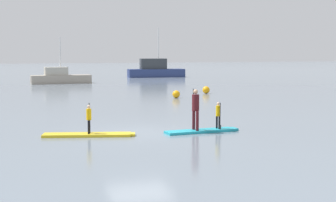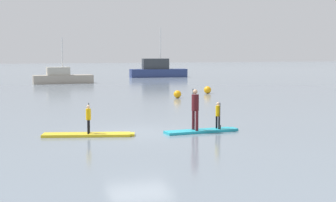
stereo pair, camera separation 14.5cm
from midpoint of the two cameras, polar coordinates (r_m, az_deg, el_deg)
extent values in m
plane|color=slate|center=(19.68, -3.51, -3.65)|extent=(240.00, 240.00, 0.00)
cube|color=gold|center=(19.09, -9.54, -3.87)|extent=(3.38, 1.54, 0.10)
cube|color=gold|center=(18.98, -4.40, -3.86)|extent=(0.36, 0.54, 0.09)
cylinder|color=black|center=(19.14, -9.28, -2.90)|extent=(0.08, 0.08, 0.52)
cylinder|color=black|center=(18.92, -9.35, -3.00)|extent=(0.08, 0.08, 0.52)
cylinder|color=#F2B20C|center=(18.97, -9.33, -1.53)|extent=(0.24, 0.24, 0.43)
sphere|color=beige|center=(18.93, -9.35, -0.64)|extent=(0.12, 0.12, 0.12)
cylinder|color=black|center=(19.15, -9.28, -1.94)|extent=(0.03, 0.03, 1.15)
cube|color=black|center=(19.22, -9.25, -3.37)|extent=(0.07, 0.14, 0.18)
cube|color=#1E9EB2|center=(19.74, 3.54, -3.48)|extent=(2.92, 0.84, 0.10)
cube|color=#1E9EB2|center=(20.43, 7.33, -3.20)|extent=(0.27, 0.48, 0.09)
cylinder|color=#4C1419|center=(19.74, 2.77, -2.19)|extent=(0.12, 0.12, 0.78)
cylinder|color=#4C1419|center=(19.44, 3.19, -2.32)|extent=(0.12, 0.12, 0.78)
cylinder|color=#4C1419|center=(19.50, 2.99, -0.19)|extent=(0.30, 0.30, 0.64)
sphere|color=tan|center=(19.46, 2.99, 1.08)|extent=(0.19, 0.19, 0.19)
cylinder|color=black|center=(19.72, 2.72, -0.94)|extent=(0.03, 0.03, 1.63)
cube|color=black|center=(19.82, 2.71, -3.03)|extent=(0.04, 0.14, 0.18)
cylinder|color=black|center=(20.15, 5.45, -2.43)|extent=(0.08, 0.08, 0.51)
cylinder|color=black|center=(19.95, 5.74, -2.51)|extent=(0.08, 0.08, 0.51)
cylinder|color=#F2B20C|center=(19.99, 5.61, -1.14)|extent=(0.20, 0.20, 0.42)
sphere|color=beige|center=(19.96, 5.61, -0.30)|extent=(0.12, 0.12, 0.12)
cylinder|color=black|center=(19.87, 5.82, -1.74)|extent=(0.03, 0.03, 1.07)
cube|color=black|center=(19.93, 5.81, -3.00)|extent=(0.04, 0.14, 0.18)
cube|color=navy|center=(62.31, -1.44, 3.24)|extent=(7.23, 2.46, 1.02)
cube|color=#33383D|center=(62.19, -1.78, 4.31)|extent=(3.36, 1.57, 1.32)
cylinder|color=silver|center=(62.32, -1.20, 6.70)|extent=(0.12, 0.12, 3.86)
cube|color=#9E9384|center=(51.14, -12.32, 2.47)|extent=(5.96, 1.93, 0.85)
cube|color=#B2AD9E|center=(51.04, -12.87, 3.38)|extent=(2.28, 1.52, 0.81)
cylinder|color=silver|center=(51.06, -12.42, 5.51)|extent=(0.12, 0.12, 2.97)
sphere|color=orange|center=(34.19, 0.83, 0.79)|extent=(0.53, 0.53, 0.53)
sphere|color=orange|center=(37.97, 4.31, 1.29)|extent=(0.56, 0.56, 0.56)
camera|label=1|loc=(0.07, -90.19, -0.02)|focal=52.85mm
camera|label=2|loc=(0.07, 89.81, 0.02)|focal=52.85mm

